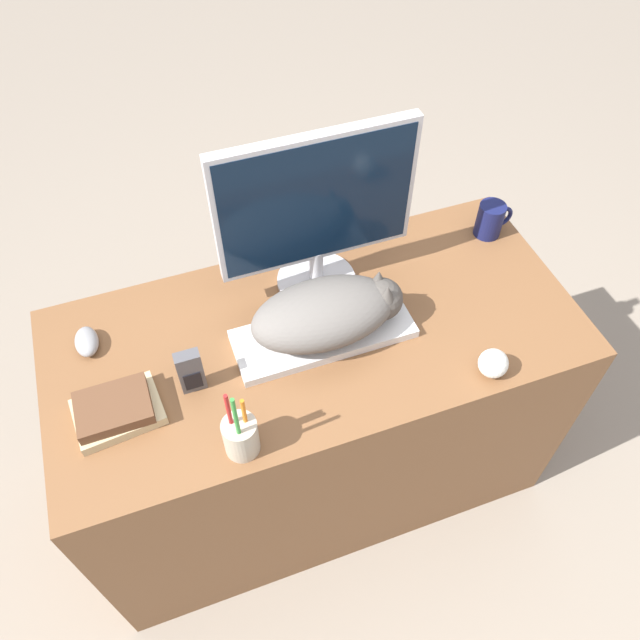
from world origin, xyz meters
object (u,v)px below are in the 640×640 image
at_px(computer_mouse, 87,342).
at_px(book_stack, 116,410).
at_px(phone, 191,371).
at_px(pen_cup, 241,436).
at_px(monitor, 316,209).
at_px(coffee_mug, 491,219).
at_px(baseball, 493,363).
at_px(keyboard, 323,334).
at_px(cat, 331,312).

bearing_deg(computer_mouse, book_stack, -79.64).
bearing_deg(phone, book_stack, -173.50).
relative_size(computer_mouse, pen_cup, 0.41).
relative_size(computer_mouse, book_stack, 0.46).
xyz_separation_m(monitor, coffee_mug, (0.52, 0.02, -0.21)).
bearing_deg(coffee_mug, baseball, -118.55).
distance_m(keyboard, cat, 0.08).
xyz_separation_m(monitor, pen_cup, (-0.31, -0.40, -0.20)).
bearing_deg(baseball, cat, 143.81).
distance_m(keyboard, computer_mouse, 0.58).
height_order(pen_cup, baseball, pen_cup).
distance_m(cat, coffee_mug, 0.58).
distance_m(monitor, book_stack, 0.64).
relative_size(phone, book_stack, 0.61).
height_order(cat, pen_cup, pen_cup).
bearing_deg(pen_cup, book_stack, 144.79).
bearing_deg(baseball, book_stack, 168.15).
distance_m(keyboard, book_stack, 0.51).
bearing_deg(pen_cup, monitor, 52.06).
distance_m(keyboard, phone, 0.34).
height_order(coffee_mug, phone, phone).
distance_m(keyboard, pen_cup, 0.35).
height_order(keyboard, monitor, monitor).
height_order(monitor, baseball, monitor).
height_order(coffee_mug, book_stack, coffee_mug).
bearing_deg(baseball, pen_cup, 179.37).
height_order(cat, monitor, monitor).
height_order(computer_mouse, baseball, baseball).
bearing_deg(monitor, keyboard, -104.42).
height_order(cat, phone, cat).
distance_m(monitor, pen_cup, 0.55).
bearing_deg(baseball, coffee_mug, 61.45).
bearing_deg(keyboard, monitor, 75.58).
bearing_deg(phone, cat, 5.72).
height_order(computer_mouse, phone, phone).
xyz_separation_m(keyboard, coffee_mug, (0.57, 0.19, 0.04)).
bearing_deg(keyboard, computer_mouse, 163.19).
bearing_deg(phone, baseball, -16.49).
distance_m(computer_mouse, phone, 0.30).
bearing_deg(coffee_mug, pen_cup, -153.38).
relative_size(keyboard, baseball, 6.30).
bearing_deg(pen_cup, coffee_mug, 26.62).
xyz_separation_m(baseball, phone, (-0.67, 0.20, 0.03)).
relative_size(cat, phone, 3.08).
xyz_separation_m(cat, monitor, (0.03, 0.18, 0.17)).
bearing_deg(baseball, phone, 163.51).
bearing_deg(computer_mouse, keyboard, -16.81).
distance_m(pen_cup, book_stack, 0.30).
bearing_deg(monitor, baseball, -54.43).
xyz_separation_m(cat, baseball, (0.32, -0.23, -0.06)).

